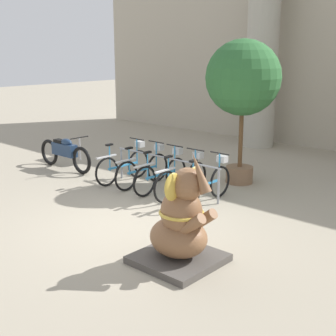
{
  "coord_description": "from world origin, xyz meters",
  "views": [
    {
      "loc": [
        5.82,
        -5.52,
        3.13
      ],
      "look_at": [
        0.3,
        0.58,
        1.0
      ],
      "focal_mm": 50.0,
      "sensor_mm": 36.0,
      "label": 1
    }
  ],
  "objects": [
    {
      "name": "ground_plane",
      "position": [
        0.0,
        0.0,
        0.0
      ],
      "size": [
        60.0,
        60.0,
        0.0
      ],
      "primitive_type": "plane",
      "color": "#9E937F"
    },
    {
      "name": "bike_rack",
      "position": [
        -1.01,
        1.95,
        0.59
      ],
      "size": [
        3.03,
        0.05,
        0.77
      ],
      "color": "gray",
      "rests_on": "ground_plane"
    },
    {
      "name": "motorcycle",
      "position": [
        -4.21,
        1.54,
        0.47
      ],
      "size": [
        2.12,
        0.55,
        0.95
      ],
      "color": "black",
      "rests_on": "ground_plane"
    },
    {
      "name": "bicycle_3",
      "position": [
        -0.4,
        1.82,
        0.41
      ],
      "size": [
        0.48,
        1.7,
        0.99
      ],
      "color": "black",
      "rests_on": "ground_plane"
    },
    {
      "name": "bicycle_0",
      "position": [
        -2.22,
        1.81,
        0.41
      ],
      "size": [
        0.48,
        1.7,
        0.99
      ],
      "color": "black",
      "rests_on": "ground_plane"
    },
    {
      "name": "bicycle_2",
      "position": [
        -1.01,
        1.83,
        0.41
      ],
      "size": [
        0.48,
        1.7,
        0.99
      ],
      "color": "black",
      "rests_on": "ground_plane"
    },
    {
      "name": "column_left",
      "position": [
        -2.06,
        7.6,
        2.62
      ],
      "size": [
        1.23,
        1.23,
        5.16
      ],
      "color": "#ADA899",
      "rests_on": "ground_plane"
    },
    {
      "name": "bicycle_1",
      "position": [
        -1.61,
        1.86,
        0.41
      ],
      "size": [
        0.48,
        1.7,
        0.99
      ],
      "color": "black",
      "rests_on": "ground_plane"
    },
    {
      "name": "elephant_statue",
      "position": [
        1.66,
        -0.63,
        0.6
      ],
      "size": [
        1.17,
        1.17,
        1.76
      ],
      "color": "#4C4742",
      "rests_on": "ground_plane"
    },
    {
      "name": "potted_tree",
      "position": [
        -0.11,
        3.57,
        2.39
      ],
      "size": [
        1.72,
        1.72,
        3.33
      ],
      "color": "brown",
      "rests_on": "ground_plane"
    },
    {
      "name": "bicycle_4",
      "position": [
        0.21,
        1.87,
        0.41
      ],
      "size": [
        0.48,
        1.7,
        0.99
      ],
      "color": "black",
      "rests_on": "ground_plane"
    }
  ]
}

